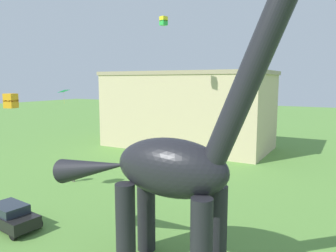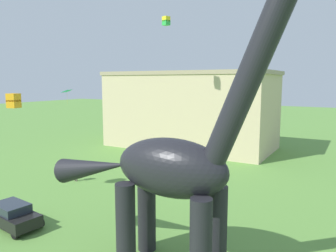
{
  "view_description": "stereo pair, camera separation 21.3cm",
  "coord_description": "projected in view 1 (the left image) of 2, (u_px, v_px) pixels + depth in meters",
  "views": [
    {
      "loc": [
        6.81,
        -7.58,
        9.11
      ],
      "look_at": [
        -0.65,
        5.73,
        7.03
      ],
      "focal_mm": 35.09,
      "sensor_mm": 36.0,
      "label": 1
    },
    {
      "loc": [
        6.99,
        -7.47,
        9.11
      ],
      "look_at": [
        -0.65,
        5.73,
        7.03
      ],
      "focal_mm": 35.09,
      "sensor_mm": 36.0,
      "label": 2
    }
  ],
  "objects": [
    {
      "name": "dinosaur_sculpture",
      "position": [
        170.0,
        167.0,
        15.53
      ],
      "size": [
        13.39,
        2.84,
        14.0
      ],
      "rotation": [
        0.0,
        0.0,
        0.07
      ],
      "color": "black",
      "rests_on": "ground_plane"
    },
    {
      "name": "parked_sedan_left",
      "position": [
        9.0,
        216.0,
        20.41
      ],
      "size": [
        4.38,
        2.25,
        1.55
      ],
      "rotation": [
        0.0,
        0.0,
        -0.11
      ],
      "color": "black",
      "rests_on": "ground_plane"
    },
    {
      "name": "person_photographer",
      "position": [
        73.0,
        170.0,
        29.91
      ],
      "size": [
        0.64,
        0.28,
        1.71
      ],
      "rotation": [
        0.0,
        0.0,
        3.68
      ],
      "color": "#6B6056",
      "rests_on": "ground_plane"
    },
    {
      "name": "kite_apex",
      "position": [
        64.0,
        91.0,
        37.18
      ],
      "size": [
        1.16,
        1.41,
        1.56
      ],
      "color": "#19B2B7"
    },
    {
      "name": "kite_near_low",
      "position": [
        11.0,
        101.0,
        25.11
      ],
      "size": [
        0.93,
        0.93,
        1.11
      ],
      "color": "orange"
    },
    {
      "name": "kite_drifting",
      "position": [
        164.0,
        21.0,
        33.16
      ],
      "size": [
        0.77,
        0.77,
        0.88
      ],
      "color": "yellow"
    },
    {
      "name": "background_building_block",
      "position": [
        187.0,
        110.0,
        45.51
      ],
      "size": [
        22.64,
        11.08,
        10.43
      ],
      "color": "#CCB78E",
      "rests_on": "ground_plane"
    }
  ]
}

